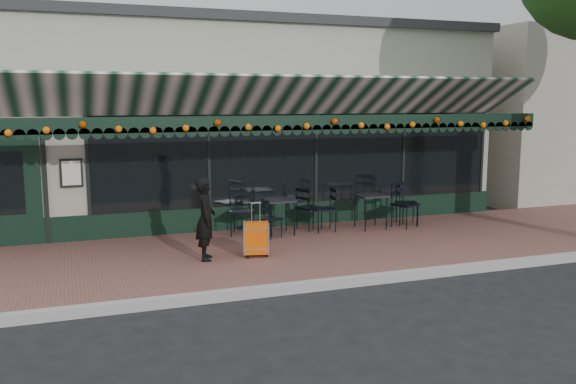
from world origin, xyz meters
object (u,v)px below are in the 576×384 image
object	(u,v)px
woman	(206,219)
chair_b_front	(271,219)
chair_a_left	(324,210)
chair_a_right	(407,204)
chair_a_front	(405,205)
cafe_table_b	(279,203)
chair_b_right	(309,208)
suitcase	(256,239)
chair_b_left	(242,212)
cafe_table_a	(371,198)

from	to	relation	value
woman	chair_b_front	world-z (taller)	woman
chair_a_left	chair_b_front	size ratio (longest dim) A/B	1.22
woman	chair_a_left	size ratio (longest dim) A/B	1.57
chair_a_right	chair_a_front	xyz separation A→B (m)	(-0.19, -0.24, 0.02)
woman	cafe_table_b	world-z (taller)	woman
cafe_table_b	chair_b_right	world-z (taller)	chair_b_right
chair_a_front	chair_b_front	distance (m)	3.08
suitcase	chair_b_front	size ratio (longest dim) A/B	1.29
suitcase	chair_b_right	bearing A→B (deg)	60.46
chair_a_right	chair_b_front	distance (m)	3.28
cafe_table_b	chair_a_right	size ratio (longest dim) A/B	0.78
chair_a_left	chair_b_front	bearing A→B (deg)	-74.19
woman	suitcase	world-z (taller)	woman
chair_b_left	woman	bearing A→B (deg)	-10.04
woman	cafe_table_b	distance (m)	2.38
chair_b_right	cafe_table_a	bearing A→B (deg)	-129.30
chair_a_front	suitcase	bearing A→B (deg)	177.20
chair_b_left	chair_b_right	xyz separation A→B (m)	(1.50, 0.07, -0.03)
chair_a_front	chair_b_right	size ratio (longest dim) A/B	1.06
chair_a_right	chair_b_left	bearing A→B (deg)	105.83
cafe_table_b	woman	bearing A→B (deg)	-141.04
suitcase	chair_a_front	world-z (taller)	chair_a_front
cafe_table_a	chair_a_right	xyz separation A→B (m)	(0.96, 0.12, -0.20)
suitcase	chair_b_front	bearing A→B (deg)	75.99
chair_b_front	chair_a_front	bearing A→B (deg)	-27.11
suitcase	chair_b_left	distance (m)	1.77
chair_b_left	chair_a_right	bearing A→B (deg)	111.34
cafe_table_a	chair_b_front	bearing A→B (deg)	-176.64
cafe_table_a	woman	bearing A→B (deg)	-160.72
chair_a_left	chair_a_front	xyz separation A→B (m)	(1.82, -0.20, 0.03)
chair_a_right	chair_b_front	bearing A→B (deg)	112.93
woman	cafe_table_a	distance (m)	4.12
woman	chair_a_left	bearing A→B (deg)	-50.44
suitcase	cafe_table_b	distance (m)	1.90
cafe_table_a	cafe_table_b	distance (m)	2.04
suitcase	chair_b_right	world-z (taller)	suitcase
cafe_table_b	chair_a_left	world-z (taller)	chair_a_left
cafe_table_a	chair_a_front	size ratio (longest dim) A/B	0.76
suitcase	cafe_table_a	xyz separation A→B (m)	(3.01, 1.46, 0.34)
cafe_table_a	chair_a_front	xyz separation A→B (m)	(0.77, -0.12, -0.18)
chair_a_front	chair_b_front	size ratio (longest dim) A/B	1.29
suitcase	cafe_table_b	bearing A→B (deg)	72.60
chair_a_right	chair_b_front	size ratio (longest dim) A/B	1.23
cafe_table_a	chair_b_right	distance (m)	1.34
chair_a_front	chair_a_right	bearing A→B (deg)	29.54
chair_a_left	woman	bearing A→B (deg)	-57.14
chair_a_front	chair_b_right	distance (m)	2.10
chair_b_right	chair_b_front	bearing A→B (deg)	92.56
chair_b_front	chair_a_right	bearing A→B (deg)	-22.91
chair_b_left	chair_a_left	bearing A→B (deg)	107.11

